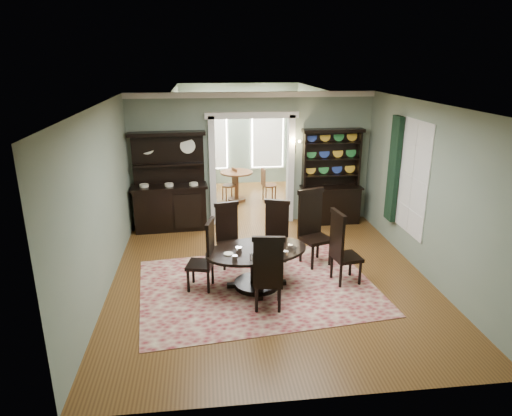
{
  "coord_description": "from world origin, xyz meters",
  "views": [
    {
      "loc": [
        -1.09,
        -7.16,
        3.72
      ],
      "look_at": [
        -0.18,
        0.6,
        1.13
      ],
      "focal_mm": 32.0,
      "sensor_mm": 36.0,
      "label": 1
    }
  ],
  "objects": [
    {
      "name": "room",
      "position": [
        0.0,
        0.04,
        1.58
      ],
      "size": [
        5.51,
        6.01,
        3.01
      ],
      "color": "brown",
      "rests_on": "ground"
    },
    {
      "name": "parlor",
      "position": [
        0.0,
        5.53,
        1.52
      ],
      "size": [
        3.51,
        3.5,
        3.01
      ],
      "color": "brown",
      "rests_on": "ground"
    },
    {
      "name": "doorway_trim",
      "position": [
        0.0,
        3.0,
        1.62
      ],
      "size": [
        2.08,
        0.25,
        2.57
      ],
      "color": "silver",
      "rests_on": "floor"
    },
    {
      "name": "right_window",
      "position": [
        2.69,
        0.93,
        1.6
      ],
      "size": [
        0.15,
        1.47,
        2.12
      ],
      "color": "white",
      "rests_on": "wall_right"
    },
    {
      "name": "wall_sconce",
      "position": [
        0.95,
        2.85,
        1.89
      ],
      "size": [
        0.27,
        0.21,
        0.21
      ],
      "color": "gold",
      "rests_on": "back_wall_right"
    },
    {
      "name": "rug",
      "position": [
        -0.25,
        -0.27,
        0.01
      ],
      "size": [
        4.2,
        3.31,
        0.01
      ],
      "primitive_type": "cube",
      "rotation": [
        0.0,
        0.0,
        0.11
      ],
      "color": "maroon",
      "rests_on": "floor"
    },
    {
      "name": "dining_table",
      "position": [
        -0.27,
        -0.25,
        0.48
      ],
      "size": [
        1.93,
        1.92,
        0.68
      ],
      "rotation": [
        0.0,
        0.0,
        0.23
      ],
      "color": "black",
      "rests_on": "rug"
    },
    {
      "name": "centerpiece",
      "position": [
        -0.18,
        -0.26,
        0.74
      ],
      "size": [
        1.21,
        0.78,
        0.2
      ],
      "color": "white",
      "rests_on": "dining_table"
    },
    {
      "name": "chair_far_left",
      "position": [
        -0.69,
        0.73,
        0.63
      ],
      "size": [
        0.53,
        0.51,
        1.19
      ],
      "rotation": [
        0.0,
        0.0,
        3.39
      ],
      "color": "black",
      "rests_on": "rug"
    },
    {
      "name": "chair_far_mid",
      "position": [
        0.19,
        0.61,
        0.65
      ],
      "size": [
        0.57,
        0.56,
        1.24
      ],
      "rotation": [
        0.0,
        0.0,
        2.81
      ],
      "color": "black",
      "rests_on": "rug"
    },
    {
      "name": "chair_far_right",
      "position": [
        0.88,
        0.63,
        0.75
      ],
      "size": [
        0.67,
        0.65,
        1.42
      ],
      "rotation": [
        0.0,
        0.0,
        3.51
      ],
      "color": "black",
      "rests_on": "rug"
    },
    {
      "name": "chair_end_left",
      "position": [
        -1.11,
        -0.22,
        0.64
      ],
      "size": [
        0.52,
        0.54,
        1.22
      ],
      "rotation": [
        0.0,
        0.0,
        1.34
      ],
      "color": "black",
      "rests_on": "rug"
    },
    {
      "name": "chair_end_right",
      "position": [
        1.17,
        -0.27,
        0.68
      ],
      "size": [
        0.52,
        0.54,
        1.3
      ],
      "rotation": [
        0.0,
        0.0,
        -1.42
      ],
      "color": "black",
      "rests_on": "rug"
    },
    {
      "name": "chair_near",
      "position": [
        -0.19,
        -1.04,
        0.66
      ],
      "size": [
        0.52,
        0.5,
        1.26
      ],
      "rotation": [
        0.0,
        0.0,
        -0.14
      ],
      "color": "black",
      "rests_on": "rug"
    },
    {
      "name": "sideboard",
      "position": [
        -1.87,
        2.74,
        0.76
      ],
      "size": [
        1.7,
        0.69,
        2.19
      ],
      "rotation": [
        0.0,
        0.0,
        0.07
      ],
      "color": "black",
      "rests_on": "floor"
    },
    {
      "name": "welsh_dresser",
      "position": [
        1.82,
        2.76,
        0.79
      ],
      "size": [
        1.41,
        0.53,
        2.19
      ],
      "rotation": [
        0.0,
        0.0,
        0.01
      ],
      "color": "black",
      "rests_on": "floor"
    },
    {
      "name": "parlor_table",
      "position": [
        -0.23,
        4.69,
        0.52
      ],
      "size": [
        0.87,
        0.87,
        0.8
      ],
      "color": "brown",
      "rests_on": "parlor_floor"
    },
    {
      "name": "parlor_chair_left",
      "position": [
        -0.38,
        4.71,
        0.47
      ],
      "size": [
        0.41,
        0.4,
        0.89
      ],
      "rotation": [
        0.0,
        0.0,
        1.88
      ],
      "color": "brown",
      "rests_on": "parlor_floor"
    },
    {
      "name": "parlor_chair_right",
      "position": [
        0.57,
        4.53,
        0.49
      ],
      "size": [
        0.4,
        0.39,
        0.91
      ],
      "rotation": [
        0.0,
        0.0,
        -1.41
      ],
      "color": "brown",
      "rests_on": "parlor_floor"
    }
  ]
}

